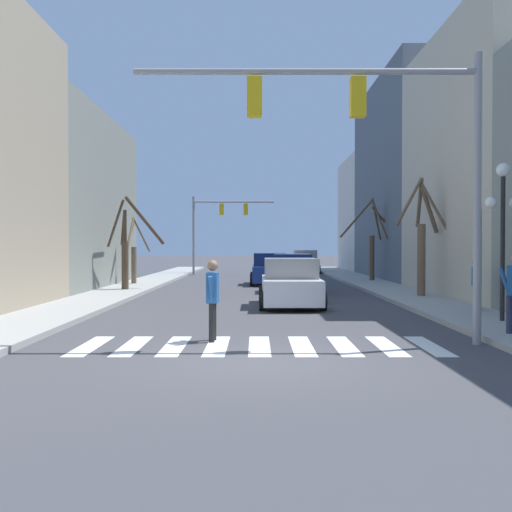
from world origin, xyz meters
name	(u,v)px	position (x,y,z in m)	size (l,w,h in m)	color
ground_plane	(261,362)	(0.00, 0.00, 0.00)	(240.00, 240.00, 0.00)	#424247
building_row_right	(461,184)	(10.36, 19.79, 5.28)	(6.00, 49.39, 12.42)	gray
crosswalk_stripes	(261,346)	(0.00, 1.75, 0.00)	(7.65, 2.60, 0.01)	white
traffic_signal_near	(377,131)	(2.50, 1.92, 4.58)	(7.47, 0.28, 6.26)	gray
traffic_signal_far	(218,218)	(-2.94, 33.29, 4.16)	(6.03, 0.28, 5.77)	gray
street_lamp_right_corner	(504,209)	(6.44, 4.84, 3.10)	(0.95, 0.36, 4.16)	black
car_parked_left_mid	(271,270)	(0.66, 21.77, 0.80)	(2.11, 4.24, 1.72)	navy
car_parked_right_far	(292,284)	(1.13, 9.99, 0.79)	(2.20, 4.41, 1.69)	white
car_parked_right_near	(306,262)	(3.76, 35.92, 0.82)	(2.13, 4.61, 1.78)	white
car_at_intersection	(293,274)	(1.58, 16.44, 0.81)	(2.05, 4.45, 1.75)	navy
pedestrian_near_right_corner	(477,280)	(6.64, 7.31, 1.08)	(0.27, 0.67, 1.57)	#282D47
pedestrian_on_left_sidewalk	(214,293)	(-1.04, 2.37, 1.07)	(0.26, 0.78, 1.81)	black
street_tree_left_far	(135,255)	(-6.47, 20.33, 1.65)	(1.09, 1.63, 3.49)	brown
street_tree_right_mid	(129,246)	(-5.96, 16.46, 2.10)	(2.88, 1.72, 4.26)	#473828
street_tree_left_mid	(423,240)	(6.53, 12.79, 2.36)	(2.03, 1.32, 4.68)	brown
street_tree_left_near	(375,242)	(6.69, 23.48, 2.32)	(3.71, 1.57, 4.73)	brown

